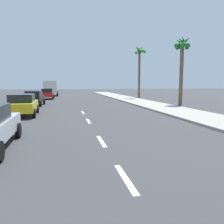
{
  "coord_description": "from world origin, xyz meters",
  "views": [
    {
      "loc": [
        -1.41,
        3.34,
        2.32
      ],
      "look_at": [
        0.57,
        12.72,
        1.1
      ],
      "focal_mm": 36.01,
      "sensor_mm": 36.0,
      "label": 1
    }
  ],
  "objects_px": {
    "parked_car_black": "(34,98)",
    "delivery_truck": "(51,88)",
    "palm_tree_distant": "(139,59)",
    "parked_car_yellow": "(23,104)",
    "parked_car_red": "(47,93)",
    "palm_tree_far": "(182,52)"
  },
  "relations": [
    {
      "from": "delivery_truck",
      "to": "palm_tree_distant",
      "type": "relative_size",
      "value": 0.76
    },
    {
      "from": "parked_car_yellow",
      "to": "delivery_truck",
      "type": "height_order",
      "value": "delivery_truck"
    },
    {
      "from": "palm_tree_far",
      "to": "parked_car_black",
      "type": "bearing_deg",
      "value": 169.71
    },
    {
      "from": "parked_car_black",
      "to": "parked_car_red",
      "type": "distance_m",
      "value": 10.37
    },
    {
      "from": "parked_car_red",
      "to": "delivery_truck",
      "type": "bearing_deg",
      "value": 89.97
    },
    {
      "from": "parked_car_black",
      "to": "delivery_truck",
      "type": "relative_size",
      "value": 0.63
    },
    {
      "from": "parked_car_yellow",
      "to": "palm_tree_distant",
      "type": "height_order",
      "value": "palm_tree_distant"
    },
    {
      "from": "parked_car_yellow",
      "to": "parked_car_black",
      "type": "distance_m",
      "value": 7.62
    },
    {
      "from": "parked_car_yellow",
      "to": "palm_tree_distant",
      "type": "xyz_separation_m",
      "value": [
        14.38,
        16.38,
        5.28
      ]
    },
    {
      "from": "parked_car_black",
      "to": "delivery_truck",
      "type": "bearing_deg",
      "value": 91.01
    },
    {
      "from": "parked_car_black",
      "to": "parked_car_red",
      "type": "xyz_separation_m",
      "value": [
        0.61,
        10.35,
        0.0
      ]
    },
    {
      "from": "parked_car_yellow",
      "to": "parked_car_red",
      "type": "bearing_deg",
      "value": 86.75
    },
    {
      "from": "parked_car_red",
      "to": "palm_tree_far",
      "type": "distance_m",
      "value": 20.24
    },
    {
      "from": "palm_tree_far",
      "to": "parked_car_red",
      "type": "bearing_deg",
      "value": 138.17
    },
    {
      "from": "parked_car_red",
      "to": "delivery_truck",
      "type": "distance_m",
      "value": 9.05
    },
    {
      "from": "parked_car_black",
      "to": "palm_tree_distant",
      "type": "relative_size",
      "value": 0.48
    },
    {
      "from": "delivery_truck",
      "to": "parked_car_black",
      "type": "bearing_deg",
      "value": -92.61
    },
    {
      "from": "parked_car_yellow",
      "to": "parked_car_red",
      "type": "xyz_separation_m",
      "value": [
        0.47,
        17.97,
        -0.0
      ]
    },
    {
      "from": "delivery_truck",
      "to": "palm_tree_distant",
      "type": "distance_m",
      "value": 18.1
    },
    {
      "from": "parked_car_red",
      "to": "parked_car_yellow",
      "type": "bearing_deg",
      "value": -91.56
    },
    {
      "from": "parked_car_black",
      "to": "palm_tree_far",
      "type": "bearing_deg",
      "value": -7.49
    },
    {
      "from": "parked_car_black",
      "to": "delivery_truck",
      "type": "xyz_separation_m",
      "value": [
        0.6,
        19.38,
        0.67
      ]
    }
  ]
}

